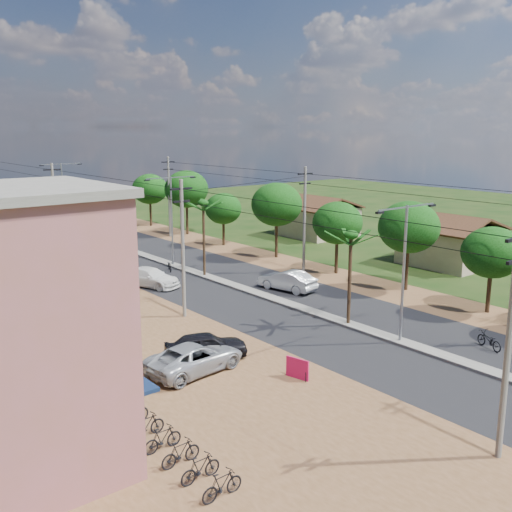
{
  "coord_description": "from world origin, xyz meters",
  "views": [
    {
      "loc": [
        -26.93,
        -20.16,
        12.19
      ],
      "look_at": [
        -0.2,
        12.95,
        3.0
      ],
      "focal_mm": 42.0,
      "sensor_mm": 36.0,
      "label": 1
    }
  ],
  "objects": [
    {
      "name": "dirt_lot_west",
      "position": [
        -15.0,
        8.0,
        0.02
      ],
      "size": [
        18.0,
        46.0,
        0.04
      ],
      "primitive_type": "cube",
      "color": "brown",
      "rests_on": "ground"
    },
    {
      "name": "car_parked_dark",
      "position": [
        -10.11,
        4.91,
        0.75
      ],
      "size": [
        4.75,
        3.06,
        1.5
      ],
      "primitive_type": "imported",
      "rotation": [
        0.0,
        0.0,
        1.25
      ],
      "color": "black",
      "rests_on": "ground"
    },
    {
      "name": "tree_east_b",
      "position": [
        9.3,
        0.0,
        4.11
      ],
      "size": [
        4.0,
        4.0,
        5.83
      ],
      "color": "black",
      "rests_on": "ground"
    },
    {
      "name": "car_white_far",
      "position": [
        -5.0,
        20.05,
        0.71
      ],
      "size": [
        3.67,
        5.31,
        1.43
      ],
      "primitive_type": "imported",
      "rotation": [
        0.0,
        0.0,
        0.38
      ],
      "color": "silver",
      "rests_on": "ground"
    },
    {
      "name": "utility_pole_w_c",
      "position": [
        -7.0,
        34.0,
        4.76
      ],
      "size": [
        1.6,
        0.24,
        9.0
      ],
      "color": "#605E56",
      "rests_on": "ground"
    },
    {
      "name": "road",
      "position": [
        0.0,
        15.0,
        0.02
      ],
      "size": [
        12.0,
        110.0,
        0.04
      ],
      "primitive_type": "cube",
      "color": "black",
      "rests_on": "ground"
    },
    {
      "name": "tree_east_e",
      "position": [
        9.6,
        22.0,
        5.09
      ],
      "size": [
        4.8,
        4.8,
        7.14
      ],
      "color": "black",
      "rests_on": "ground"
    },
    {
      "name": "house_east_far",
      "position": [
        21.0,
        28.0,
        2.39
      ],
      "size": [
        7.6,
        7.5,
        4.6
      ],
      "color": "#9D866A",
      "rests_on": "ground"
    },
    {
      "name": "tree_east_f",
      "position": [
        9.2,
        30.0,
        3.89
      ],
      "size": [
        3.8,
        3.8,
        5.52
      ],
      "color": "black",
      "rests_on": "ground"
    },
    {
      "name": "moto_rider_east",
      "position": [
        3.12,
        -3.7,
        0.49
      ],
      "size": [
        1.2,
        1.96,
        0.97
      ],
      "primitive_type": "imported",
      "rotation": [
        0.0,
        0.0,
        2.82
      ],
      "color": "black",
      "rests_on": "ground"
    },
    {
      "name": "streetlight_far",
      "position": [
        0.0,
        50.0,
        4.79
      ],
      "size": [
        5.1,
        0.18,
        8.0
      ],
      "color": "gray",
      "rests_on": "ground"
    },
    {
      "name": "utility_pole_w_b",
      "position": [
        -7.0,
        12.0,
        4.76
      ],
      "size": [
        1.6,
        0.24,
        9.0
      ],
      "color": "#605E56",
      "rests_on": "ground"
    },
    {
      "name": "tree_east_c",
      "position": [
        9.7,
        7.0,
        4.86
      ],
      "size": [
        4.6,
        4.6,
        6.83
      ],
      "color": "black",
      "rests_on": "ground"
    },
    {
      "name": "ground",
      "position": [
        0.0,
        0.0,
        0.0
      ],
      "size": [
        160.0,
        160.0,
        0.0
      ],
      "primitive_type": "plane",
      "color": "black",
      "rests_on": "ground"
    },
    {
      "name": "utility_pole_w_a",
      "position": [
        -7.0,
        -10.0,
        4.76
      ],
      "size": [
        1.6,
        0.24,
        9.0
      ],
      "color": "#605E56",
      "rests_on": "ground"
    },
    {
      "name": "car_parked_silver",
      "position": [
        -11.44,
        3.94,
        0.74
      ],
      "size": [
        5.55,
        3.03,
        1.47
      ],
      "primitive_type": "imported",
      "rotation": [
        0.0,
        0.0,
        1.68
      ],
      "color": "#A6A9AE",
      "rests_on": "ground"
    },
    {
      "name": "streetlight_near",
      "position": [
        0.0,
        0.0,
        4.79
      ],
      "size": [
        5.1,
        0.18,
        8.0
      ],
      "color": "gray",
      "rests_on": "ground"
    },
    {
      "name": "utility_pole_e_b",
      "position": [
        7.5,
        16.0,
        4.76
      ],
      "size": [
        1.6,
        0.24,
        9.0
      ],
      "color": "#605E56",
      "rests_on": "ground"
    },
    {
      "name": "tree_east_h",
      "position": [
        9.5,
        46.0,
        4.64
      ],
      "size": [
        4.4,
        4.4,
        6.52
      ],
      "color": "black",
      "rests_on": "ground"
    },
    {
      "name": "dirt_shoulder_east",
      "position": [
        8.5,
        15.0,
        0.01
      ],
      "size": [
        5.0,
        90.0,
        0.03
      ],
      "primitive_type": "cube",
      "color": "brown",
      "rests_on": "ground"
    },
    {
      "name": "palm_median_mid",
      "position": [
        0.0,
        20.0,
        5.9
      ],
      "size": [
        2.0,
        2.0,
        6.55
      ],
      "color": "black",
      "rests_on": "ground"
    },
    {
      "name": "moto_rider_west_a",
      "position": [
        -1.2,
        23.54,
        0.45
      ],
      "size": [
        1.23,
        1.83,
        0.91
      ],
      "primitive_type": "imported",
      "rotation": [
        0.0,
        0.0,
        -0.4
      ],
      "color": "black",
      "rests_on": "ground"
    },
    {
      "name": "palm_median_near",
      "position": [
        0.0,
        4.0,
        5.54
      ],
      "size": [
        2.0,
        2.0,
        6.15
      ],
      "color": "black",
      "rests_on": "ground"
    },
    {
      "name": "tree_east_d",
      "position": [
        9.4,
        14.0,
        4.34
      ],
      "size": [
        4.2,
        4.2,
        6.13
      ],
      "color": "black",
      "rests_on": "ground"
    },
    {
      "name": "palm_median_far",
      "position": [
        0.0,
        36.0,
        5.26
      ],
      "size": [
        2.0,
        2.0,
        5.85
      ],
      "color": "black",
      "rests_on": "ground"
    },
    {
      "name": "parked_scooter_row",
      "position": [
        -16.58,
        -1.64,
        0.5
      ],
      "size": [
        1.68,
        8.31,
        1.0
      ],
      "color": "black",
      "rests_on": "ground"
    },
    {
      "name": "moto_rider_west_b",
      "position": [
        -1.2,
        35.58,
        0.48
      ],
      "size": [
        0.54,
        1.63,
        0.96
      ],
      "primitive_type": "imported",
      "rotation": [
        0.0,
        0.0,
        -0.05
      ],
      "color": "black",
      "rests_on": "ground"
    },
    {
      "name": "car_silver_mid",
      "position": [
        2.5,
        12.54,
        0.77
      ],
      "size": [
        2.52,
        4.88,
        1.53
      ],
      "primitive_type": "imported",
      "rotation": [
        0.0,
        0.0,
        3.34
      ],
      "color": "#A6A9AE",
      "rests_on": "ground"
    },
    {
      "name": "roadside_sign",
      "position": [
        -8.0,
        0.04,
        0.54
      ],
      "size": [
        0.39,
        1.29,
        1.08
      ],
      "rotation": [
        0.0,
        0.0,
        0.23
      ],
      "color": "#B91148",
      "rests_on": "ground"
    },
    {
      "name": "utility_pole_e_c",
      "position": [
        7.5,
        38.0,
        4.76
      ],
      "size": [
        1.6,
        0.24,
        9.0
      ],
      "color": "#605E56",
      "rests_on": "ground"
    },
    {
      "name": "streetlight_mid",
      "position": [
        0.0,
        25.0,
        4.79
      ],
      "size": [
        5.1,
        0.18,
        8.0
      ],
      "color": "gray",
      "rests_on": "ground"
    },
    {
      "name": "median",
      "position": [
        0.0,
        18.0,
        0.09
      ],
      "size": [
        1.0,
        90.0,
        0.18
      ],
      "primitive_type": "cube",
      "color": "#605E56",
      "rests_on": "ground"
    },
    {
      "name": "house_east_near",
      "position": [
        20.0,
        10.0,
        2.39
      ],
      "size": [
        7.6,
        7.5,
        4.6
      ],
      "color": "#9D866A",
      "rests_on": "ground"
    },
    {
      "name": "tree_east_g",
      "position": [
        9.8,
        38.0,
        5.24
      ],
      "size": [
        5.0,
        5.0,
        7.38
      ],
      "color": "black",
      "rests_on": "ground"
    }
  ]
}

